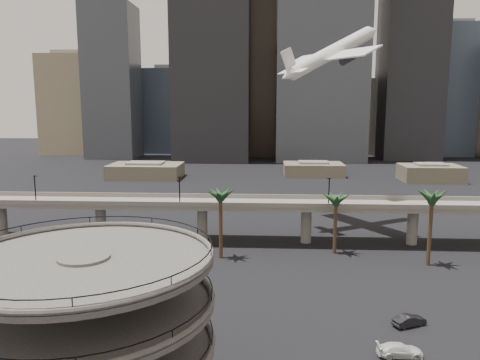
# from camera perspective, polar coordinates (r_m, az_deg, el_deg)

# --- Properties ---
(parking_ramp) EXTENTS (22.20, 22.20, 17.35)m
(parking_ramp) POSITION_cam_1_polar(r_m,az_deg,el_deg) (44.50, -18.09, -16.67)
(parking_ramp) COLOR #454241
(parking_ramp) RESTS_ON ground
(overpass) EXTENTS (130.00, 9.30, 14.70)m
(overpass) POSITION_cam_1_polar(r_m,az_deg,el_deg) (98.59, 1.72, -3.41)
(overpass) COLOR slate
(overpass) RESTS_ON ground
(palm_trees) EXTENTS (42.40, 10.40, 14.00)m
(palm_trees) POSITION_cam_1_polar(r_m,az_deg,el_deg) (88.37, 10.69, -2.35)
(palm_trees) COLOR #4A321F
(palm_trees) RESTS_ON ground
(low_buildings) EXTENTS (135.00, 27.50, 6.80)m
(low_buildings) POSITION_cam_1_polar(r_m,az_deg,el_deg) (185.37, 4.51, 1.13)
(low_buildings) COLOR #635949
(low_buildings) RESTS_ON ground
(skyline) EXTENTS (269.00, 86.00, 126.01)m
(skyline) POSITION_cam_1_polar(r_m,az_deg,el_deg) (259.14, 6.10, 12.99)
(skyline) COLOR #83775B
(skyline) RESTS_ON ground
(airborne_jet) EXTENTS (26.07, 25.28, 15.43)m
(airborne_jet) POSITION_cam_1_polar(r_m,az_deg,el_deg) (113.27, 11.11, 14.93)
(airborne_jet) COLOR white
(airborne_jet) RESTS_ON ground
(car_a) EXTENTS (4.59, 2.36, 1.50)m
(car_a) POSITION_cam_1_polar(r_m,az_deg,el_deg) (68.75, -8.14, -15.07)
(car_a) COLOR #A13217
(car_a) RESTS_ON ground
(car_b) EXTENTS (4.85, 3.37, 1.52)m
(car_b) POSITION_cam_1_polar(r_m,az_deg,el_deg) (68.09, 19.94, -15.79)
(car_b) COLOR black
(car_b) RESTS_ON ground
(car_c) EXTENTS (5.31, 2.33, 1.52)m
(car_c) POSITION_cam_1_polar(r_m,az_deg,el_deg) (60.56, 18.90, -19.03)
(car_c) COLOR white
(car_c) RESTS_ON ground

